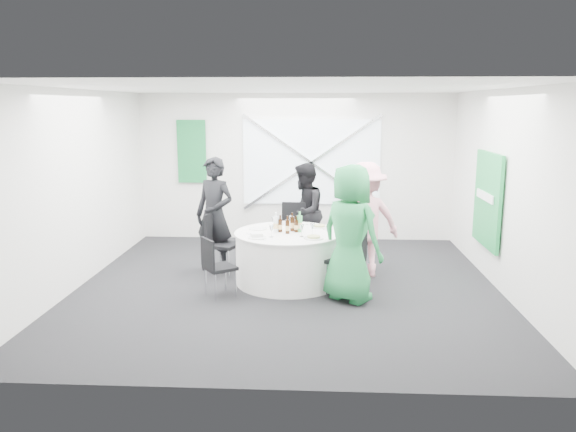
{
  "coord_description": "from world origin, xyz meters",
  "views": [
    {
      "loc": [
        0.42,
        -7.74,
        2.57
      ],
      "look_at": [
        0.0,
        0.2,
        1.0
      ],
      "focal_mm": 35.0,
      "sensor_mm": 36.0,
      "label": 1
    }
  ],
  "objects_px": {
    "chair_front_right": "(351,254)",
    "person_woman_pink": "(365,220)",
    "chair_back": "(294,228)",
    "green_water_bottle": "(300,224)",
    "person_man_back_left": "(215,215)",
    "person_man_back": "(304,212)",
    "clear_water_bottle": "(276,224)",
    "person_woman_green": "(350,233)",
    "chair_back_left": "(219,238)",
    "banquet_table": "(288,257)",
    "chair_back_right": "(354,234)",
    "chair_front_left": "(215,263)"
  },
  "relations": [
    {
      "from": "person_woman_pink",
      "to": "person_woman_green",
      "type": "bearing_deg",
      "value": 56.35
    },
    {
      "from": "person_man_back",
      "to": "green_water_bottle",
      "type": "relative_size",
      "value": 5.47
    },
    {
      "from": "banquet_table",
      "to": "green_water_bottle",
      "type": "bearing_deg",
      "value": 12.11
    },
    {
      "from": "person_man_back",
      "to": "person_woman_pink",
      "type": "relative_size",
      "value": 0.94
    },
    {
      "from": "person_woman_green",
      "to": "green_water_bottle",
      "type": "height_order",
      "value": "person_woman_green"
    },
    {
      "from": "person_woman_pink",
      "to": "clear_water_bottle",
      "type": "distance_m",
      "value": 1.38
    },
    {
      "from": "chair_back",
      "to": "clear_water_bottle",
      "type": "relative_size",
      "value": 3.46
    },
    {
      "from": "chair_back_left",
      "to": "chair_front_right",
      "type": "height_order",
      "value": "chair_front_right"
    },
    {
      "from": "chair_front_right",
      "to": "chair_back_right",
      "type": "bearing_deg",
      "value": -156.01
    },
    {
      "from": "person_woman_green",
      "to": "green_water_bottle",
      "type": "relative_size",
      "value": 6.11
    },
    {
      "from": "person_woman_green",
      "to": "clear_water_bottle",
      "type": "relative_size",
      "value": 6.35
    },
    {
      "from": "banquet_table",
      "to": "chair_front_right",
      "type": "relative_size",
      "value": 1.59
    },
    {
      "from": "chair_back_left",
      "to": "chair_front_right",
      "type": "bearing_deg",
      "value": -94.3
    },
    {
      "from": "chair_back_right",
      "to": "person_woman_pink",
      "type": "distance_m",
      "value": 0.39
    },
    {
      "from": "chair_back_left",
      "to": "person_man_back_left",
      "type": "distance_m",
      "value": 0.38
    },
    {
      "from": "chair_back_left",
      "to": "clear_water_bottle",
      "type": "height_order",
      "value": "clear_water_bottle"
    },
    {
      "from": "chair_back",
      "to": "green_water_bottle",
      "type": "height_order",
      "value": "green_water_bottle"
    },
    {
      "from": "chair_back",
      "to": "chair_back_right",
      "type": "bearing_deg",
      "value": -21.89
    },
    {
      "from": "chair_front_left",
      "to": "person_woman_pink",
      "type": "distance_m",
      "value": 2.4
    },
    {
      "from": "chair_back_left",
      "to": "person_woman_pink",
      "type": "relative_size",
      "value": 0.54
    },
    {
      "from": "banquet_table",
      "to": "chair_front_left",
      "type": "height_order",
      "value": "chair_front_left"
    },
    {
      "from": "chair_back_left",
      "to": "chair_front_left",
      "type": "relative_size",
      "value": 1.14
    },
    {
      "from": "chair_back_left",
      "to": "chair_back_right",
      "type": "bearing_deg",
      "value": -63.39
    },
    {
      "from": "person_woman_pink",
      "to": "chair_back_left",
      "type": "bearing_deg",
      "value": -19.5
    },
    {
      "from": "chair_back_right",
      "to": "green_water_bottle",
      "type": "distance_m",
      "value": 1.06
    },
    {
      "from": "banquet_table",
      "to": "chair_back_left",
      "type": "xyz_separation_m",
      "value": [
        -1.09,
        0.41,
        0.17
      ]
    },
    {
      "from": "clear_water_bottle",
      "to": "chair_front_right",
      "type": "bearing_deg",
      "value": -25.8
    },
    {
      "from": "banquet_table",
      "to": "chair_front_right",
      "type": "distance_m",
      "value": 1.04
    },
    {
      "from": "person_man_back_left",
      "to": "person_man_back",
      "type": "distance_m",
      "value": 1.55
    },
    {
      "from": "chair_front_right",
      "to": "person_woman_pink",
      "type": "bearing_deg",
      "value": -166.11
    },
    {
      "from": "clear_water_bottle",
      "to": "green_water_bottle",
      "type": "bearing_deg",
      "value": 4.75
    },
    {
      "from": "chair_front_right",
      "to": "person_woman_pink",
      "type": "xyz_separation_m",
      "value": [
        0.26,
        0.91,
        0.3
      ]
    },
    {
      "from": "chair_back_right",
      "to": "chair_front_left",
      "type": "height_order",
      "value": "chair_back_right"
    },
    {
      "from": "chair_back",
      "to": "person_woman_pink",
      "type": "relative_size",
      "value": 0.57
    },
    {
      "from": "chair_back_left",
      "to": "green_water_bottle",
      "type": "bearing_deg",
      "value": -85.93
    },
    {
      "from": "chair_back",
      "to": "person_man_back",
      "type": "bearing_deg",
      "value": 52.23
    },
    {
      "from": "chair_back_left",
      "to": "person_woman_pink",
      "type": "xyz_separation_m",
      "value": [
        2.23,
        -0.01,
        0.32
      ]
    },
    {
      "from": "green_water_bottle",
      "to": "person_man_back",
      "type": "bearing_deg",
      "value": 88.32
    },
    {
      "from": "clear_water_bottle",
      "to": "person_woman_green",
      "type": "bearing_deg",
      "value": -34.63
    },
    {
      "from": "person_man_back_left",
      "to": "person_man_back",
      "type": "height_order",
      "value": "person_man_back_left"
    },
    {
      "from": "person_woman_pink",
      "to": "person_woman_green",
      "type": "relative_size",
      "value": 0.95
    },
    {
      "from": "chair_back",
      "to": "chair_front_right",
      "type": "xyz_separation_m",
      "value": [
        0.84,
        -1.57,
        -0.01
      ]
    },
    {
      "from": "chair_back",
      "to": "chair_front_right",
      "type": "bearing_deg",
      "value": -59.35
    },
    {
      "from": "chair_front_left",
      "to": "chair_back_right",
      "type": "bearing_deg",
      "value": -92.04
    },
    {
      "from": "banquet_table",
      "to": "chair_back_left",
      "type": "relative_size",
      "value": 1.65
    },
    {
      "from": "clear_water_bottle",
      "to": "chair_back_left",
      "type": "bearing_deg",
      "value": 156.27
    },
    {
      "from": "chair_front_left",
      "to": "person_man_back_left",
      "type": "relative_size",
      "value": 0.46
    },
    {
      "from": "chair_back_left",
      "to": "person_man_back_left",
      "type": "xyz_separation_m",
      "value": [
        -0.08,
        0.13,
        0.34
      ]
    },
    {
      "from": "banquet_table",
      "to": "chair_front_right",
      "type": "bearing_deg",
      "value": -29.75
    },
    {
      "from": "person_man_back",
      "to": "banquet_table",
      "type": "bearing_deg",
      "value": 0.0
    }
  ]
}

